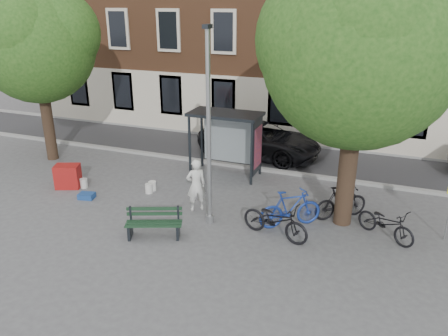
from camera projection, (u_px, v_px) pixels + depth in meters
ground at (210, 222)px, 14.17m from camera, size 90.00×90.00×0.00m
road at (269, 155)px, 20.26m from camera, size 40.00×4.00×0.01m
curb_near at (256, 168)px, 18.50m from camera, size 40.00×0.25×0.12m
curb_far at (279, 142)px, 21.98m from camera, size 40.00×0.25×0.12m
lamppost at (209, 140)px, 13.17m from camera, size 0.28×0.35×6.11m
tree_right at (361, 43)px, 12.00m from camera, size 5.76×5.60×8.20m
tree_left at (34, 40)px, 17.84m from camera, size 5.18×4.86×7.40m
bus_shelter at (236, 130)px, 17.26m from camera, size 2.85×1.45×2.62m
painter at (196, 185)px, 14.66m from camera, size 0.80×0.76×1.83m
bench at (154, 224)px, 13.17m from camera, size 1.76×1.12×0.87m
bike_a at (275, 220)px, 13.05m from camera, size 2.30×1.29×1.14m
bike_b at (290, 209)px, 13.67m from camera, size 2.01×1.69×1.24m
bike_c at (386, 223)px, 13.02m from camera, size 1.97×1.59×1.01m
bike_d at (341, 202)px, 14.22m from camera, size 1.82×1.62×1.15m
car_dark at (260, 139)px, 19.95m from camera, size 5.83×3.22×1.55m
red_stand at (68, 176)px, 16.63m from camera, size 1.06×0.89×0.90m
blue_crate at (87, 196)px, 15.80m from camera, size 0.62×0.50×0.20m
bucket_a at (84, 183)px, 16.69m from camera, size 0.37×0.37×0.36m
bucket_b at (149, 188)px, 16.23m from camera, size 0.34×0.34×0.36m
bucket_c at (152, 186)px, 16.44m from camera, size 0.33×0.33×0.36m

